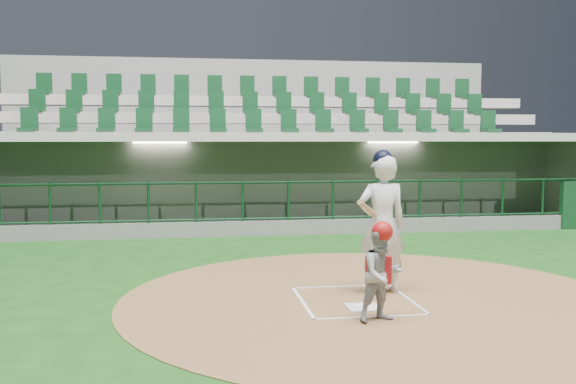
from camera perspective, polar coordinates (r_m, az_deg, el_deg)
name	(u,v)px	position (r m, az deg, el deg)	size (l,w,h in m)	color
ground	(350,296)	(9.40, 5.57, -9.21)	(120.00, 120.00, 0.00)	#134313
dirt_circle	(375,298)	(9.28, 7.70, -9.36)	(7.20, 7.20, 0.01)	brown
home_plate	(363,307)	(8.74, 6.72, -10.15)	(0.43, 0.43, 0.02)	silver
batter_box_chalk	(356,300)	(9.11, 6.04, -9.55)	(1.55, 1.80, 0.01)	white
dugout_structure	(284,188)	(16.89, -0.40, 0.33)	(16.40, 3.70, 3.00)	gray
seating_deck	(264,166)	(19.89, -2.12, 2.35)	(17.00, 6.72, 5.15)	slate
batter	(382,222)	(9.45, 8.34, -2.69)	(0.92, 0.91, 2.09)	silver
catcher	(382,272)	(8.04, 8.33, -7.06)	(0.67, 0.58, 1.25)	#98989D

